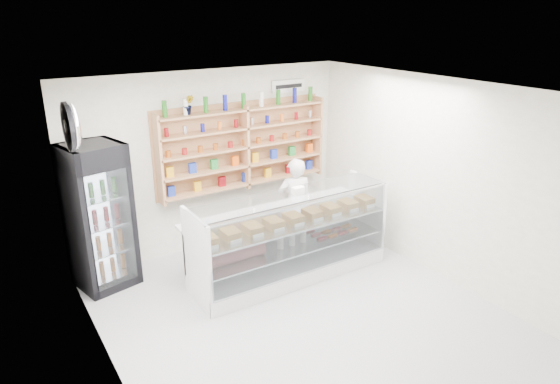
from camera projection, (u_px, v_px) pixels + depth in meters
room at (304, 213)px, 5.78m from camera, size 5.00×5.00×5.00m
display_counter at (289, 253)px, 7.12m from camera, size 2.87×0.86×1.25m
shop_worker at (295, 204)px, 7.81m from camera, size 0.63×0.51×1.49m
drinks_cooler at (99, 216)px, 6.67m from camera, size 0.86×0.85×2.01m
wall_shelving at (245, 147)px, 7.82m from camera, size 2.84×0.28×1.33m
potted_plant at (188, 105)px, 7.11m from camera, size 0.19×0.17×0.29m
security_mirror at (73, 126)px, 5.28m from camera, size 0.15×0.50×0.50m
wall_sign at (288, 86)px, 8.08m from camera, size 0.62×0.03×0.20m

